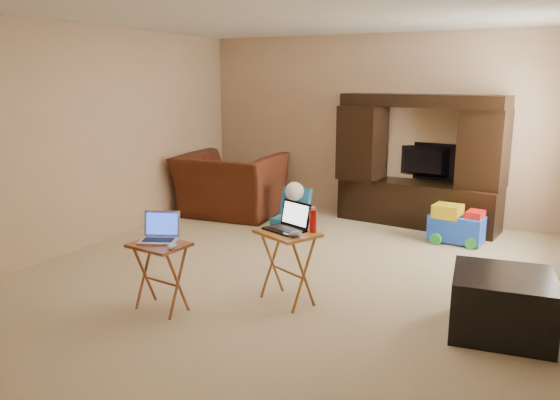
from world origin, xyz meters
The scene contains 19 objects.
floor centered at (0.00, 0.00, 0.00)m, with size 5.50×5.50×0.00m, color tan.
ceiling centered at (0.00, 0.00, 2.50)m, with size 5.50×5.50×0.00m, color silver.
wall_back centered at (0.00, 2.75, 1.25)m, with size 5.00×5.00×0.00m, color tan.
wall_front centered at (0.00, -2.75, 1.25)m, with size 5.00×5.00×0.00m, color tan.
wall_left centered at (-2.50, 0.00, 1.25)m, with size 5.50×5.50×0.00m, color tan.
entertainment_center centered at (0.71, 2.46, 0.86)m, with size 2.09×0.52×1.71m, color black.
television centered at (0.71, 2.66, 0.82)m, with size 0.87×0.11×0.50m, color black.
recliner centered at (-1.77, 1.81, 0.43)m, with size 1.34×1.17×0.87m, color #4E1E10.
child_rocker centered at (-0.71, 1.53, 0.26)m, with size 0.40×0.45×0.53m, color #175983, non-canonical shape.
plush_toy centered at (-0.43, 1.18, 0.20)m, with size 0.35×0.29×0.39m, color red, non-canonical shape.
push_toy centered at (1.31, 1.84, 0.23)m, with size 0.62×0.44×0.46m, color blue, non-canonical shape.
ottoman centered at (2.00, -0.42, 0.23)m, with size 0.73×0.73×0.47m, color black.
tray_table_left centered at (-0.60, -1.24, 0.29)m, with size 0.45×0.36×0.58m, color brown.
tray_table_right centered at (0.28, -0.62, 0.32)m, with size 0.49×0.39×0.63m, color #A96829.
laptop_left centered at (-0.63, -1.21, 0.70)m, with size 0.30×0.25×0.24m, color #B4B4B9.
laptop_right centered at (0.24, -0.60, 0.75)m, with size 0.33×0.27×0.24m, color black.
mouse_left centered at (-0.41, -1.31, 0.61)m, with size 0.08×0.12×0.05m, color silver.
mouse_right centered at (0.41, -0.74, 0.66)m, with size 0.08×0.13×0.05m, color #47464B.
water_bottle centered at (0.48, -0.54, 0.73)m, with size 0.06×0.06×0.20m, color red.
Camera 1 is at (2.20, -4.65, 1.91)m, focal length 35.00 mm.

